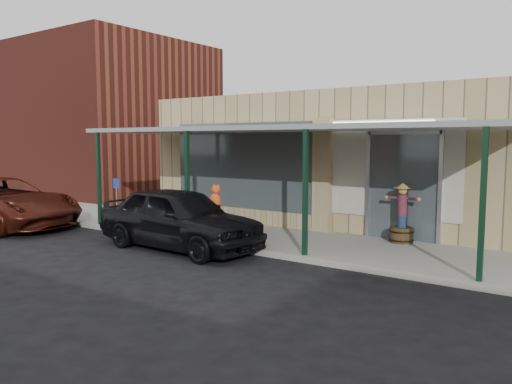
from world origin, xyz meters
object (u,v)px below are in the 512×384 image
Objects in this scene: barrel_pumpkin at (136,215)px; car_maroon at (0,203)px; barrel_scarecrow at (402,222)px; parked_sedan at (179,218)px; handicap_sign at (117,195)px.

car_maroon reaches higher than barrel_pumpkin.
barrel_scarecrow is 1.88× the size of barrel_pumpkin.
barrel_scarecrow is 5.66m from parked_sedan.
barrel_scarecrow reaches higher than barrel_pumpkin.
handicap_sign reaches higher than barrel_pumpkin.
handicap_sign is (-0.24, -0.53, 0.66)m from barrel_pumpkin.
barrel_scarecrow is 8.10m from barrel_pumpkin.
barrel_pumpkin is at bearing 68.82° from parked_sedan.
car_maroon is (-3.61, -2.40, 0.38)m from barrel_pumpkin.
handicap_sign is 3.67m from parked_sedan.
handicap_sign is 0.25× the size of car_maroon.
barrel_pumpkin is 0.57× the size of handicap_sign.
barrel_scarecrow is at bearing -75.67° from car_maroon.
barrel_scarecrow reaches higher than handicap_sign.
barrel_scarecrow is 0.32× the size of parked_sedan.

